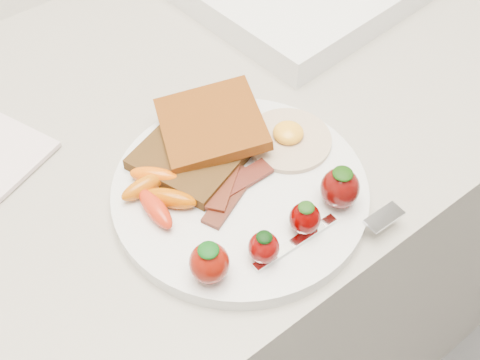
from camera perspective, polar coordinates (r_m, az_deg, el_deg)
counter at (r=1.09m, az=-5.29°, el=-11.28°), size 2.00×0.60×0.90m
plate at (r=0.64m, az=0.00°, el=-1.09°), size 0.27×0.27×0.02m
toast_lower at (r=0.65m, az=-4.55°, el=2.47°), size 0.13×0.13×0.01m
toast_upper at (r=0.66m, az=-2.75°, el=5.35°), size 0.14×0.14×0.03m
fried_egg at (r=0.67m, az=4.60°, el=4.01°), size 0.12×0.12×0.02m
bacon_strips at (r=0.62m, az=-0.88°, el=-0.61°), size 0.10×0.08×0.01m
baby_carrots at (r=0.62m, az=-7.94°, el=-1.23°), size 0.07×0.09×0.02m
strawberries at (r=0.58m, az=4.18°, el=-4.17°), size 0.19×0.05×0.05m
fork at (r=0.60m, az=9.15°, el=-4.74°), size 0.16×0.05×0.00m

